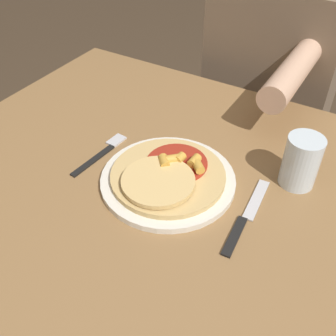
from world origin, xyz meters
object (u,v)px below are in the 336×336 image
object	(u,v)px
dining_table	(180,217)
pizza	(167,175)
knife	(246,217)
person_diner	(270,81)
plate	(168,180)
fork	(103,152)
drinking_glass	(301,161)

from	to	relation	value
dining_table	pizza	bearing A→B (deg)	-154.10
knife	person_diner	bearing A→B (deg)	105.08
person_diner	plate	bearing A→B (deg)	-90.39
pizza	fork	size ratio (longest dim) A/B	1.37
fork	person_diner	world-z (taller)	person_diner
fork	knife	size ratio (longest dim) A/B	0.80
plate	person_diner	bearing A→B (deg)	89.61
dining_table	fork	world-z (taller)	fork
person_diner	knife	bearing A→B (deg)	-74.92
pizza	drinking_glass	xyz separation A→B (m)	(0.23, 0.14, 0.03)
dining_table	plate	world-z (taller)	plate
drinking_glass	person_diner	xyz separation A→B (m)	(-0.23, 0.51, -0.12)
fork	knife	bearing A→B (deg)	-2.77
dining_table	person_diner	bearing A→B (deg)	92.01
plate	drinking_glass	bearing A→B (deg)	31.02
knife	drinking_glass	distance (m)	0.17
plate	dining_table	bearing A→B (deg)	16.60
plate	knife	size ratio (longest dim) A/B	1.29
pizza	fork	bearing A→B (deg)	175.75
drinking_glass	knife	bearing A→B (deg)	-109.08
pizza	drinking_glass	world-z (taller)	drinking_glass
drinking_glass	dining_table	bearing A→B (deg)	-147.35
dining_table	pizza	size ratio (longest dim) A/B	4.89
drinking_glass	person_diner	size ratio (longest dim) A/B	0.10
dining_table	fork	bearing A→B (deg)	179.77
fork	drinking_glass	bearing A→B (deg)	17.57
dining_table	pizza	xyz separation A→B (m)	(-0.03, -0.01, 0.13)
dining_table	knife	world-z (taller)	knife
pizza	person_diner	bearing A→B (deg)	89.68
dining_table	person_diner	size ratio (longest dim) A/B	1.03
knife	pizza	bearing A→B (deg)	178.72
plate	pizza	xyz separation A→B (m)	(0.00, -0.00, 0.02)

